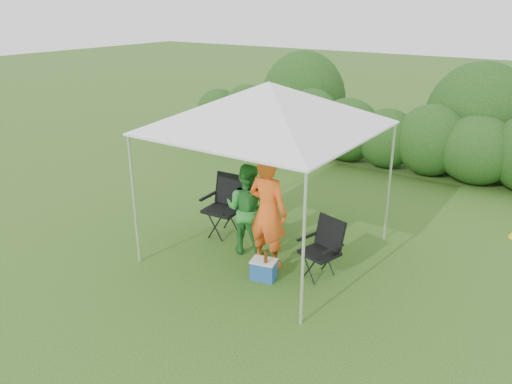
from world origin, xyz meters
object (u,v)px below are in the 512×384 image
Objects in this scene: chair_right at (324,244)px; chair_left at (226,201)px; canopy at (268,106)px; cooler at (264,269)px; man at (268,212)px; woman at (247,209)px.

chair_left is (-2.15, 0.38, 0.09)m from chair_right.
canopy reaches higher than cooler.
chair_left is at bearing -174.34° from chair_right.
canopy is 2.27m from chair_right.
cooler is at bearing -60.11° from canopy.
cooler is (1.47, -0.99, -0.45)m from chair_left.
man is (-0.89, -0.19, 0.39)m from chair_right.
chair_left is 1.42m from man.
chair_right reaches higher than cooler.
canopy is at bearing -174.91° from chair_right.
cooler is (0.73, -0.60, -0.62)m from woman.
man reaches higher than woman.
canopy is 7.24× the size of cooler.
woman is 1.13m from cooler.
chair_left reaches higher than chair_right.
canopy is 2.00× the size of woman.
chair_left is at bearing 170.60° from canopy.
cooler is (0.47, -0.83, -2.30)m from canopy.
woman is (0.74, -0.39, 0.16)m from chair_left.
canopy is 1.72m from woman.
chair_left is at bearing -38.66° from woman.
man is at bearing 149.17° from woman.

